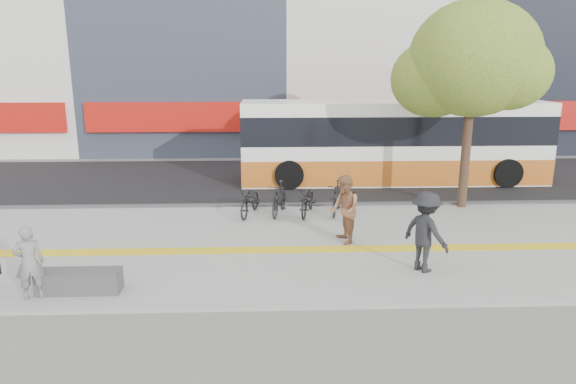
{
  "coord_description": "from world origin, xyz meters",
  "views": [
    {
      "loc": [
        1.15,
        -10.68,
        4.45
      ],
      "look_at": [
        1.62,
        2.0,
        1.27
      ],
      "focal_mm": 32.0,
      "sensor_mm": 36.0,
      "label": 1
    }
  ],
  "objects_px": {
    "pedestrian_dark": "(426,232)",
    "seated_woman": "(29,263)",
    "pedestrian_tan": "(345,210)",
    "bench": "(79,281)",
    "bus": "(393,144)",
    "street_tree": "(471,62)"
  },
  "relations": [
    {
      "from": "pedestrian_dark",
      "to": "seated_woman",
      "type": "bearing_deg",
      "value": 64.01
    },
    {
      "from": "seated_woman",
      "to": "pedestrian_dark",
      "type": "xyz_separation_m",
      "value": [
        7.89,
        1.08,
        0.15
      ]
    },
    {
      "from": "seated_woman",
      "to": "pedestrian_tan",
      "type": "bearing_deg",
      "value": -175.36
    },
    {
      "from": "pedestrian_tan",
      "to": "bench",
      "type": "bearing_deg",
      "value": -74.56
    },
    {
      "from": "bus",
      "to": "pedestrian_dark",
      "type": "distance_m",
      "value": 8.98
    },
    {
      "from": "bus",
      "to": "seated_woman",
      "type": "xyz_separation_m",
      "value": [
        -9.25,
        -9.94,
        -0.68
      ]
    },
    {
      "from": "bus",
      "to": "pedestrian_tan",
      "type": "xyz_separation_m",
      "value": [
        -2.84,
        -7.01,
        -0.55
      ]
    },
    {
      "from": "pedestrian_tan",
      "to": "pedestrian_dark",
      "type": "xyz_separation_m",
      "value": [
        1.48,
        -1.85,
        0.02
      ]
    },
    {
      "from": "street_tree",
      "to": "bus",
      "type": "bearing_deg",
      "value": 109.91
    },
    {
      "from": "seated_woman",
      "to": "pedestrian_tan",
      "type": "distance_m",
      "value": 7.05
    },
    {
      "from": "street_tree",
      "to": "seated_woman",
      "type": "xyz_separation_m",
      "value": [
        -10.58,
        -6.26,
        -3.71
      ]
    },
    {
      "from": "seated_woman",
      "to": "pedestrian_tan",
      "type": "height_order",
      "value": "pedestrian_tan"
    },
    {
      "from": "street_tree",
      "to": "pedestrian_tan",
      "type": "height_order",
      "value": "street_tree"
    },
    {
      "from": "bus",
      "to": "seated_woman",
      "type": "distance_m",
      "value": 13.59
    },
    {
      "from": "bench",
      "to": "seated_woman",
      "type": "distance_m",
      "value": 0.97
    },
    {
      "from": "pedestrian_tan",
      "to": "pedestrian_dark",
      "type": "distance_m",
      "value": 2.37
    },
    {
      "from": "bus",
      "to": "seated_woman",
      "type": "relative_size",
      "value": 7.87
    },
    {
      "from": "street_tree",
      "to": "pedestrian_dark",
      "type": "bearing_deg",
      "value": -117.46
    },
    {
      "from": "street_tree",
      "to": "seated_woman",
      "type": "bearing_deg",
      "value": -149.38
    },
    {
      "from": "bus",
      "to": "street_tree",
      "type": "bearing_deg",
      "value": -70.09
    },
    {
      "from": "seated_woman",
      "to": "pedestrian_dark",
      "type": "bearing_deg",
      "value": 167.84
    },
    {
      "from": "bench",
      "to": "pedestrian_dark",
      "type": "distance_m",
      "value": 7.16
    }
  ]
}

